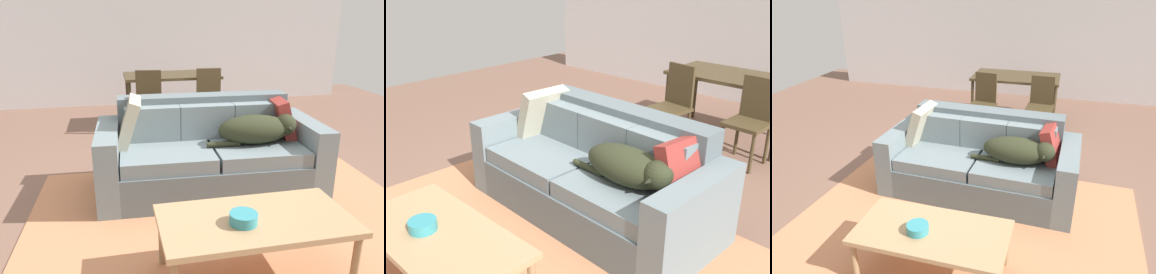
% 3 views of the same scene
% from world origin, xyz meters
% --- Properties ---
extents(ground_plane, '(10.00, 10.00, 0.00)m').
position_xyz_m(ground_plane, '(0.00, 0.00, 0.00)').
color(ground_plane, brown).
extents(back_partition, '(8.00, 0.12, 2.70)m').
position_xyz_m(back_partition, '(0.00, 4.00, 1.35)').
color(back_partition, silver).
rests_on(back_partition, ground).
extents(area_rug, '(3.50, 2.90, 0.01)m').
position_xyz_m(area_rug, '(0.25, -0.79, 0.01)').
color(area_rug, '#C27C54').
rests_on(area_rug, ground).
extents(couch, '(2.18, 1.06, 0.89)m').
position_xyz_m(couch, '(0.25, 0.07, 0.34)').
color(couch, '#556165').
rests_on(couch, ground).
extents(dog_on_left_cushion, '(0.89, 0.38, 0.28)m').
position_xyz_m(dog_on_left_cushion, '(0.70, -0.08, 0.63)').
color(dog_on_left_cushion, '#2A2E1C').
rests_on(dog_on_left_cushion, couch).
extents(throw_pillow_by_left_arm, '(0.29, 0.48, 0.48)m').
position_xyz_m(throw_pillow_by_left_arm, '(-0.52, 0.16, 0.70)').
color(throw_pillow_by_left_arm, '#ADA78E').
rests_on(throw_pillow_by_left_arm, couch).
extents(throw_pillow_by_right_arm, '(0.27, 0.43, 0.42)m').
position_xyz_m(throw_pillow_by_right_arm, '(1.02, 0.10, 0.67)').
color(throw_pillow_by_right_arm, maroon).
rests_on(throw_pillow_by_right_arm, couch).
extents(coffee_table, '(1.24, 0.62, 0.45)m').
position_xyz_m(coffee_table, '(0.19, -1.36, 0.40)').
color(coffee_table, tan).
rests_on(coffee_table, ground).
extents(bowl_on_coffee_table, '(0.18, 0.18, 0.07)m').
position_xyz_m(bowl_on_coffee_table, '(0.09, -1.41, 0.48)').
color(bowl_on_coffee_table, teal).
rests_on(bowl_on_coffee_table, coffee_table).
extents(dining_table, '(1.45, 0.80, 0.78)m').
position_xyz_m(dining_table, '(0.27, 2.49, 0.70)').
color(dining_table, '#453821').
rests_on(dining_table, ground).
extents(dining_chair_near_left, '(0.45, 0.45, 0.92)m').
position_xyz_m(dining_chair_near_left, '(-0.15, 1.88, 0.50)').
color(dining_chair_near_left, '#453821').
rests_on(dining_chair_near_left, ground).
extents(dining_chair_near_right, '(0.42, 0.42, 0.92)m').
position_xyz_m(dining_chair_near_right, '(0.75, 1.94, 0.51)').
color(dining_chair_near_right, '#453821').
rests_on(dining_chair_near_right, ground).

